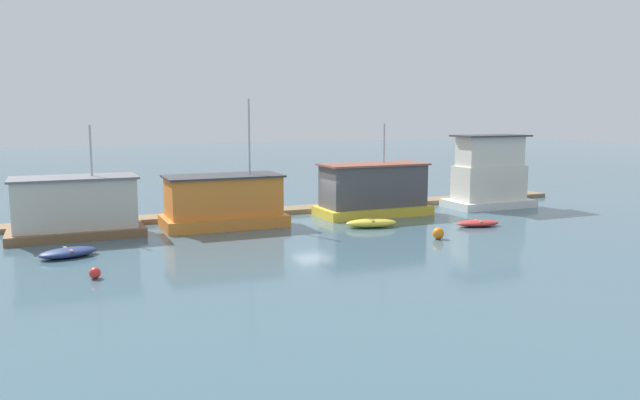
# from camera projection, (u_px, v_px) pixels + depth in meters

# --- Properties ---
(ground_plane) EXTENTS (200.00, 200.00, 0.00)m
(ground_plane) POSITION_uv_depth(u_px,v_px,m) (314.00, 220.00, 39.46)
(ground_plane) COLOR #426070
(dock_walkway) EXTENTS (42.40, 1.96, 0.30)m
(dock_walkway) POSITION_uv_depth(u_px,v_px,m) (294.00, 210.00, 42.59)
(dock_walkway) COLOR #846B4C
(dock_walkway) RESTS_ON ground_plane
(houseboat_brown) EXTENTS (7.08, 3.80, 6.07)m
(houseboat_brown) POSITION_uv_depth(u_px,v_px,m) (76.00, 208.00, 34.12)
(houseboat_brown) COLOR brown
(houseboat_brown) RESTS_ON ground_plane
(houseboat_orange) EXTENTS (7.19, 3.70, 7.56)m
(houseboat_orange) POSITION_uv_depth(u_px,v_px,m) (224.00, 202.00, 37.09)
(houseboat_orange) COLOR orange
(houseboat_orange) RESTS_ON ground_plane
(houseboat_yellow) EXTENTS (7.37, 3.50, 6.03)m
(houseboat_yellow) POSITION_uv_depth(u_px,v_px,m) (373.00, 190.00, 41.16)
(houseboat_yellow) COLOR gold
(houseboat_yellow) RESTS_ON ground_plane
(houseboat_white) EXTENTS (6.13, 3.40, 5.16)m
(houseboat_white) POSITION_uv_depth(u_px,v_px,m) (489.00, 175.00, 44.63)
(houseboat_white) COLOR white
(houseboat_white) RESTS_ON ground_plane
(dinghy_navy) EXTENTS (2.92, 2.03, 0.44)m
(dinghy_navy) POSITION_uv_depth(u_px,v_px,m) (68.00, 252.00, 29.27)
(dinghy_navy) COLOR navy
(dinghy_navy) RESTS_ON ground_plane
(dinghy_yellow) EXTENTS (3.23, 1.77, 0.51)m
(dinghy_yellow) POSITION_uv_depth(u_px,v_px,m) (371.00, 223.00, 36.85)
(dinghy_yellow) COLOR yellow
(dinghy_yellow) RESTS_ON ground_plane
(dinghy_red) EXTENTS (2.78, 1.57, 0.38)m
(dinghy_red) POSITION_uv_depth(u_px,v_px,m) (478.00, 223.00, 37.19)
(dinghy_red) COLOR red
(dinghy_red) RESTS_ON ground_plane
(buoy_red) EXTENTS (0.47, 0.47, 0.47)m
(buoy_red) POSITION_uv_depth(u_px,v_px,m) (95.00, 273.00, 25.47)
(buoy_red) COLOR red
(buoy_red) RESTS_ON ground_plane
(buoy_orange) EXTENTS (0.63, 0.63, 0.63)m
(buoy_orange) POSITION_uv_depth(u_px,v_px,m) (438.00, 233.00, 33.43)
(buoy_orange) COLOR orange
(buoy_orange) RESTS_ON ground_plane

